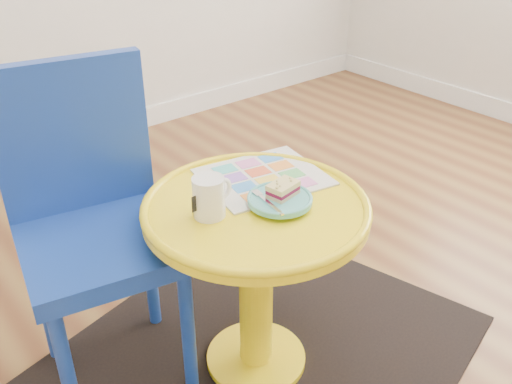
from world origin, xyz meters
TOP-DOWN VIEW (x-y plane):
  - floor at (0.00, 0.00)m, footprint 4.00×4.00m
  - rug at (-0.46, 0.12)m, footprint 1.53×1.38m
  - side_table at (-0.46, 0.12)m, footprint 0.61×0.61m
  - chair at (-0.79, 0.42)m, footprint 0.49×0.49m
  - newspaper at (-0.34, 0.22)m, footprint 0.38×0.34m
  - mug at (-0.58, 0.15)m, footprint 0.12×0.08m
  - plate at (-0.41, 0.07)m, footprint 0.17×0.17m
  - cake_slice at (-0.40, 0.08)m, footprint 0.09×0.07m
  - fork at (-0.45, 0.08)m, footprint 0.04×0.14m

SIDE VIEW (x-z plane):
  - floor at x=0.00m, z-range 0.00..0.00m
  - rug at x=-0.46m, z-range 0.00..0.01m
  - side_table at x=-0.46m, z-range 0.13..0.71m
  - chair at x=-0.79m, z-range 0.07..1.01m
  - newspaper at x=-0.34m, z-range 0.58..0.59m
  - plate at x=-0.41m, z-range 0.59..0.61m
  - fork at x=-0.45m, z-range 0.61..0.61m
  - cake_slice at x=-0.40m, z-range 0.61..0.64m
  - mug at x=-0.58m, z-range 0.58..0.69m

